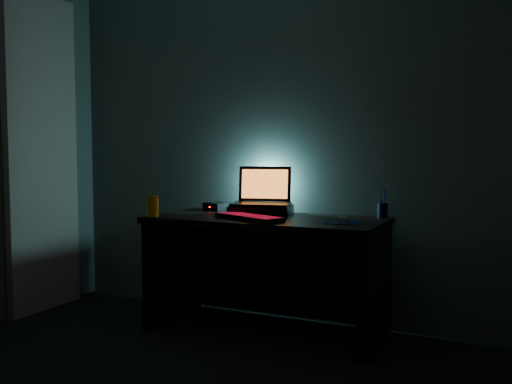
# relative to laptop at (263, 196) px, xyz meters

# --- Properties ---
(room) EXTENTS (3.50, 4.00, 2.50)m
(room) POSITION_rel_laptop_xyz_m (0.10, -1.80, 0.38)
(room) COLOR black
(room) RESTS_ON ground
(desk) EXTENTS (1.50, 0.70, 0.75)m
(desk) POSITION_rel_laptop_xyz_m (0.10, -0.13, -0.38)
(desk) COLOR black
(desk) RESTS_ON ground
(curtain) EXTENTS (0.06, 0.65, 2.30)m
(curtain) POSITION_rel_laptop_xyz_m (-1.61, -0.38, 0.28)
(curtain) COLOR beige
(curtain) RESTS_ON ground
(riser) EXTENTS (0.46, 0.39, 0.06)m
(riser) POSITION_rel_laptop_xyz_m (0.01, -0.05, -0.09)
(riser) COLOR black
(riser) RESTS_ON desk
(laptop) EXTENTS (0.43, 0.36, 0.26)m
(laptop) POSITION_rel_laptop_xyz_m (0.00, 0.00, 0.00)
(laptop) COLOR black
(laptop) RESTS_ON riser
(keyboard) EXTENTS (0.51, 0.34, 0.03)m
(keyboard) POSITION_rel_laptop_xyz_m (0.07, -0.35, -0.11)
(keyboard) COLOR black
(keyboard) RESTS_ON desk
(mousepad) EXTENTS (0.26, 0.25, 0.00)m
(mousepad) POSITION_rel_laptop_xyz_m (0.63, -0.23, -0.12)
(mousepad) COLOR #0B264F
(mousepad) RESTS_ON desk
(mouse) EXTENTS (0.07, 0.10, 0.03)m
(mouse) POSITION_rel_laptop_xyz_m (0.63, -0.23, -0.10)
(mouse) COLOR gray
(mouse) RESTS_ON mousepad
(pen_cup) EXTENTS (0.08, 0.08, 0.09)m
(pen_cup) POSITION_rel_laptop_xyz_m (0.78, 0.12, -0.07)
(pen_cup) COLOR black
(pen_cup) RESTS_ON desk
(juice_glass) EXTENTS (0.09, 0.09, 0.13)m
(juice_glass) POSITION_rel_laptop_xyz_m (-0.58, -0.45, -0.05)
(juice_glass) COLOR #FFAC0D
(juice_glass) RESTS_ON desk
(router) EXTENTS (0.21, 0.19, 0.06)m
(router) POSITION_rel_laptop_xyz_m (-0.38, 0.05, -0.09)
(router) COLOR black
(router) RESTS_ON desk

